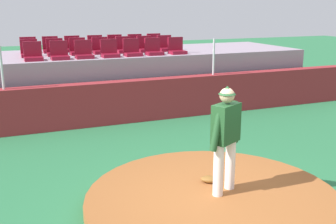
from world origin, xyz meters
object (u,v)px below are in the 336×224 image
fielding_glove (210,179)px  stadium_chair_2 (84,53)px  stadium_chair_7 (29,51)px  stadium_chair_18 (115,45)px  stadium_chair_1 (60,54)px  stadium_chair_20 (155,44)px  stadium_chair_0 (33,55)px  stadium_chair_5 (153,50)px  pitcher (226,132)px  stadium_chair_13 (165,46)px  stadium_chair_9 (78,49)px  stadium_chair_8 (55,50)px  stadium_chair_6 (177,49)px  stadium_chair_11 (124,48)px  stadium_chair_16 (73,47)px  stadium_chair_17 (96,46)px  stadium_chair_14 (29,48)px  stadium_chair_3 (110,52)px  stadium_chair_4 (132,50)px  stadium_chair_19 (136,45)px  stadium_chair_15 (51,48)px  stadium_chair_12 (145,47)px  stadium_chair_10 (101,48)px

fielding_glove → stadium_chair_2: 6.19m
fielding_glove → stadium_chair_7: (-2.29, 6.82, 1.56)m
stadium_chair_18 → stadium_chair_1: bearing=41.4°
stadium_chair_18 → stadium_chair_20: 1.40m
stadium_chair_0 → stadium_chair_5: 3.46m
pitcher → stadium_chair_13: (1.90, 7.23, 0.62)m
stadium_chair_9 → stadium_chair_18: same height
pitcher → stadium_chair_0: bearing=83.0°
stadium_chair_5 → stadium_chair_13: 1.16m
stadium_chair_8 → stadium_chair_20: (3.48, 0.91, 0.00)m
stadium_chair_6 → stadium_chair_11: size_ratio=1.00×
stadium_chair_16 → stadium_chair_17: size_ratio=1.00×
fielding_glove → stadium_chair_14: stadium_chair_14 is taller
stadium_chair_6 → stadium_chair_13: (-0.01, 0.90, 0.00)m
stadium_chair_7 → stadium_chair_14: (0.04, 0.91, 0.00)m
stadium_chair_11 → stadium_chair_13: bearing=179.6°
stadium_chair_7 → stadium_chair_18: size_ratio=1.00×
stadium_chair_16 → stadium_chair_11: bearing=147.7°
stadium_chair_3 → stadium_chair_5: size_ratio=1.00×
stadium_chair_4 → stadium_chair_7: (-2.82, 0.88, 0.00)m
stadium_chair_19 → stadium_chair_15: bearing=-0.5°
stadium_chair_0 → stadium_chair_20: 4.55m
stadium_chair_8 → stadium_chair_6: bearing=165.4°
stadium_chair_3 → stadium_chair_0: bearing=-0.8°
pitcher → stadium_chair_14: stadium_chair_14 is taller
stadium_chair_2 → stadium_chair_12: (2.14, 0.90, 0.00)m
stadium_chair_1 → stadium_chair_14: same height
stadium_chair_12 → stadium_chair_15: bearing=-17.9°
stadium_chair_1 → stadium_chair_12: size_ratio=1.00×
stadium_chair_0 → stadium_chair_13: 4.29m
stadium_chair_11 → stadium_chair_20: bearing=-146.3°
stadium_chair_16 → stadium_chair_19: size_ratio=1.00×
stadium_chair_3 → stadium_chair_20: 2.78m
stadium_chair_13 → stadium_chair_14: size_ratio=1.00×
stadium_chair_9 → stadium_chair_19: same height
stadium_chair_9 → stadium_chair_10: size_ratio=1.00×
stadium_chair_5 → stadium_chair_20: same height
stadium_chair_16 → stadium_chair_18: (1.41, -0.01, 0.00)m
stadium_chair_4 → stadium_chair_19: bearing=-111.0°
stadium_chair_1 → stadium_chair_15: size_ratio=1.00×
stadium_chair_10 → stadium_chair_17: (0.04, 0.87, 0.00)m
stadium_chair_4 → stadium_chair_5: 0.67m
stadium_chair_5 → stadium_chair_14: (-3.45, 1.79, 0.00)m
stadium_chair_14 → stadium_chair_4: bearing=147.2°
stadium_chair_1 → stadium_chair_14: 1.94m
fielding_glove → stadium_chair_8: (-1.56, 6.85, 1.56)m
stadium_chair_14 → stadium_chair_15: size_ratio=1.00×
stadium_chair_1 → stadium_chair_10: 1.66m
stadium_chair_5 → stadium_chair_2: bearing=0.3°
stadium_chair_10 → stadium_chair_17: bearing=-92.6°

